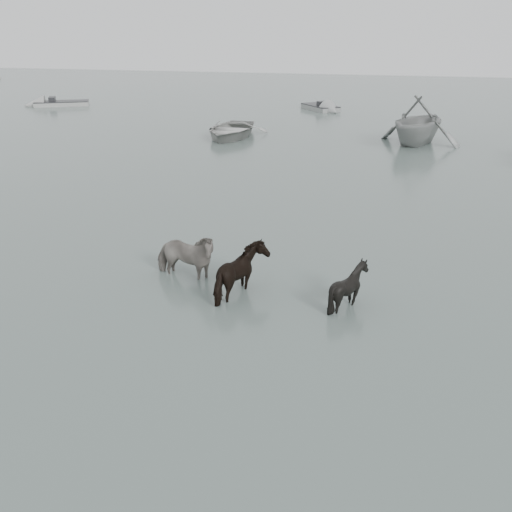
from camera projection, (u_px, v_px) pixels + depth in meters
name	position (u px, v px, depth m)	size (l,w,h in m)	color
ground	(310.00, 329.00, 12.78)	(140.00, 140.00, 0.00)	#4D5C56
pony_pinto	(184.00, 250.00, 15.06)	(0.87, 1.92, 1.62)	black
pony_dark	(243.00, 267.00, 14.12)	(1.52, 1.30, 1.53)	black
pony_black	(349.00, 281.00, 13.62)	(1.04, 1.17, 1.29)	black
rowboat_lead	(230.00, 128.00, 34.29)	(3.81, 5.34, 1.11)	#B1B0AC
rowboat_trail	(419.00, 119.00, 31.97)	(4.67, 5.41, 2.85)	#989A98
skiff_outer	(62.00, 101.00, 47.48)	(6.02, 1.60, 0.75)	#A8A8A3
skiff_mid	(320.00, 105.00, 45.20)	(4.88, 1.60, 0.75)	gray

